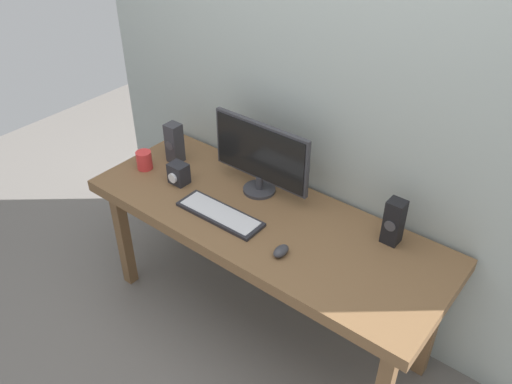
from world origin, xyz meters
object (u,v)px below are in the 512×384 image
object	(u,v)px
desk	(263,228)
coffee_mug	(144,160)
keyboard_primary	(220,214)
mouse	(281,251)
speaker_left	(174,143)
monitor	(261,156)
audio_controller	(178,174)
speaker_right	(394,222)

from	to	relation	value
desk	coffee_mug	bearing A→B (deg)	-175.32
desk	keyboard_primary	distance (m)	0.22
mouse	coffee_mug	xyz separation A→B (m)	(-0.96, 0.10, 0.03)
speaker_left	monitor	bearing A→B (deg)	7.15
audio_controller	speaker_left	bearing A→B (deg)	139.98
audio_controller	coffee_mug	bearing A→B (deg)	-176.11
desk	speaker_left	world-z (taller)	speaker_left
mouse	audio_controller	xyz separation A→B (m)	(-0.72, 0.11, 0.03)
audio_controller	coffee_mug	world-z (taller)	audio_controller
speaker_left	audio_controller	world-z (taller)	speaker_left
monitor	speaker_right	size ratio (longest dim) A/B	2.53
speaker_left	audio_controller	size ratio (longest dim) A/B	2.03
monitor	audio_controller	world-z (taller)	monitor
desk	speaker_right	bearing A→B (deg)	21.23
monitor	desk	bearing A→B (deg)	-48.12
speaker_right	coffee_mug	size ratio (longest dim) A/B	2.18
speaker_left	mouse	bearing A→B (deg)	-15.89
desk	audio_controller	world-z (taller)	audio_controller
desk	monitor	size ratio (longest dim) A/B	3.29
speaker_right	audio_controller	bearing A→B (deg)	-166.32
desk	audio_controller	bearing A→B (deg)	-174.94
desk	coffee_mug	size ratio (longest dim) A/B	18.07
keyboard_primary	audio_controller	bearing A→B (deg)	167.66
monitor	speaker_right	bearing A→B (deg)	4.15
desk	speaker_right	world-z (taller)	speaker_right
speaker_left	audio_controller	bearing A→B (deg)	-40.02
keyboard_primary	desk	bearing A→B (deg)	36.60
desk	coffee_mug	xyz separation A→B (m)	(-0.74, -0.06, 0.12)
speaker_right	speaker_left	world-z (taller)	speaker_left
desk	speaker_right	xyz separation A→B (m)	(0.54, 0.21, 0.18)
mouse	coffee_mug	bearing A→B (deg)	173.17
desk	keyboard_primary	world-z (taller)	keyboard_primary
mouse	desk	bearing A→B (deg)	143.01
speaker_left	speaker_right	bearing A→B (deg)	5.46
speaker_right	mouse	bearing A→B (deg)	-131.00
desk	audio_controller	xyz separation A→B (m)	(-0.50, -0.04, 0.12)
speaker_right	speaker_left	xyz separation A→B (m)	(-1.21, -0.12, 0.00)
monitor	keyboard_primary	world-z (taller)	monitor
speaker_right	desk	bearing A→B (deg)	-158.77
desk	audio_controller	distance (m)	0.52
keyboard_primary	speaker_right	distance (m)	0.78
keyboard_primary	audio_controller	distance (m)	0.35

